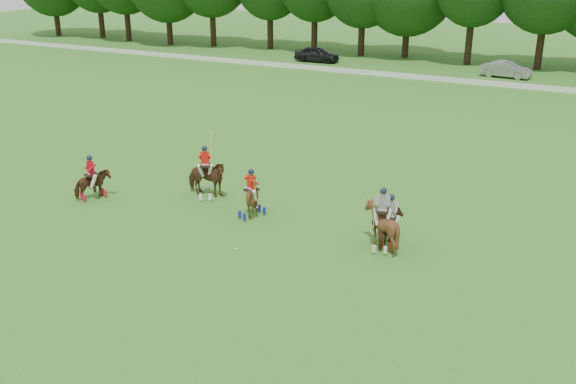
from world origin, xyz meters
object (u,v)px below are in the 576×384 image
at_px(car_left, 317,54).
at_px(polo_ball, 235,249).
at_px(car_mid, 506,70).
at_px(polo_red_a, 92,184).
at_px(polo_red_b, 206,178).
at_px(polo_stripe_b, 381,226).
at_px(polo_stripe_a, 390,228).
at_px(polo_red_c, 252,200).

xyz_separation_m(car_left, polo_ball, (15.67, -41.58, -0.74)).
bearing_deg(car_mid, polo_red_a, 169.17).
distance_m(car_left, polo_red_b, 39.01).
bearing_deg(polo_stripe_b, car_mid, 92.65).
bearing_deg(polo_stripe_a, car_mid, 93.00).
xyz_separation_m(car_left, polo_stripe_a, (20.79, -38.45, -0.03)).
bearing_deg(polo_ball, polo_stripe_a, 31.38).
distance_m(polo_red_b, polo_ball, 6.07).
bearing_deg(polo_stripe_a, car_left, 118.40).
xyz_separation_m(car_left, polo_red_c, (14.59, -38.44, -0.01)).
bearing_deg(car_mid, car_left, 95.67).
bearing_deg(polo_ball, polo_red_a, 169.33).
height_order(car_left, car_mid, car_left).
distance_m(polo_red_b, polo_stripe_a, 9.41).
bearing_deg(car_left, polo_red_b, -164.52).
bearing_deg(polo_red_a, polo_red_c, 11.06).
relative_size(polo_red_a, polo_red_b, 0.70).
height_order(polo_stripe_a, polo_ball, polo_stripe_a).
relative_size(polo_stripe_a, polo_ball, 23.66).
xyz_separation_m(polo_stripe_a, polo_ball, (-5.12, -3.12, -0.71)).
height_order(car_mid, polo_stripe_b, polo_stripe_b).
xyz_separation_m(car_left, polo_stripe_b, (20.57, -38.80, 0.12)).
height_order(car_left, polo_red_c, polo_red_c).
height_order(car_mid, polo_red_b, polo_red_b).
bearing_deg(car_mid, polo_red_b, 174.57).
height_order(polo_stripe_b, polo_ball, polo_stripe_b).
distance_m(polo_red_a, polo_red_c, 7.78).
height_order(polo_red_c, polo_stripe_b, polo_stripe_b).
relative_size(polo_stripe_b, polo_ball, 27.43).
relative_size(car_mid, polo_stripe_b, 1.77).
height_order(polo_red_a, polo_stripe_b, polo_stripe_b).
xyz_separation_m(polo_red_a, polo_stripe_b, (13.62, 1.14, 0.16)).
distance_m(polo_red_a, polo_ball, 8.90).
xyz_separation_m(car_mid, polo_stripe_a, (2.02, -38.45, 0.03)).
xyz_separation_m(polo_red_a, polo_red_c, (7.64, 1.49, 0.03)).
bearing_deg(polo_red_c, polo_red_a, -168.94).
distance_m(car_mid, polo_red_a, 41.65).
xyz_separation_m(car_mid, polo_stripe_b, (1.79, -38.80, 0.19)).
xyz_separation_m(car_left, car_mid, (18.78, 0.00, -0.07)).
bearing_deg(car_mid, polo_red_c, 179.45).
relative_size(car_left, polo_red_a, 2.19).
bearing_deg(polo_stripe_b, polo_ball, -150.43).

